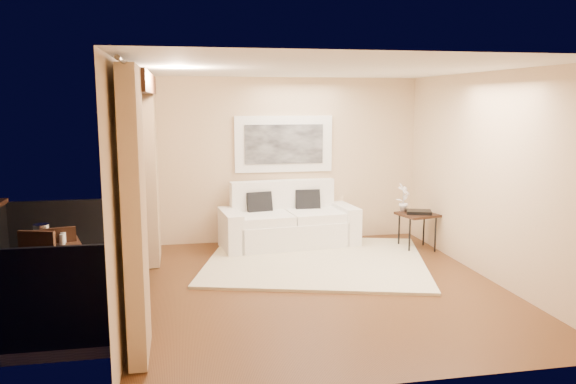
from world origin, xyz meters
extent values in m
plane|color=#5A351A|center=(0.00, 0.00, 0.00)|extent=(5.00, 5.00, 0.00)
plane|color=white|center=(0.00, 0.00, 2.70)|extent=(5.00, 5.00, 0.00)
plane|color=#CEB18A|center=(0.00, 2.50, 1.35)|extent=(4.50, 0.00, 4.50)
plane|color=#CEB18A|center=(0.00, -2.50, 1.35)|extent=(4.50, 0.00, 4.50)
plane|color=#CEB18A|center=(2.25, 0.00, 1.35)|extent=(0.00, 5.00, 5.00)
plane|color=#CEB18A|center=(-2.25, 1.85, 1.35)|extent=(0.00, 2.70, 2.70)
plane|color=#CEB18A|center=(-2.25, -1.85, 1.35)|extent=(0.00, 2.70, 2.70)
plane|color=#CEB18A|center=(-2.25, 0.00, 2.55)|extent=(0.00, 2.40, 2.40)
cube|color=#311A10|center=(-2.13, 0.00, 2.52)|extent=(0.28, 2.40, 0.22)
cube|color=#605B56|center=(-3.15, 0.00, -0.06)|extent=(1.80, 2.60, 0.12)
cube|color=black|center=(-3.15, 1.27, 0.50)|extent=(1.80, 0.06, 1.00)
cube|color=black|center=(-3.15, -1.27, 0.50)|extent=(1.80, 0.06, 1.00)
cube|color=tan|center=(-2.11, 1.55, 1.32)|extent=(0.16, 0.75, 2.62)
cube|color=tan|center=(-2.11, -1.55, 1.32)|extent=(0.16, 0.75, 2.62)
cylinder|color=#4C473F|center=(-2.11, 0.00, 2.63)|extent=(0.04, 4.80, 0.04)
cube|color=white|center=(-0.02, 2.47, 1.62)|extent=(1.62, 0.05, 0.92)
cube|color=black|center=(-0.02, 2.44, 1.62)|extent=(1.30, 0.02, 0.64)
cube|color=beige|center=(0.20, 1.10, 0.02)|extent=(3.71, 3.43, 0.04)
cube|color=white|center=(-0.02, 2.02, 0.21)|extent=(1.82, 1.10, 0.43)
cube|color=white|center=(-0.06, 2.38, 0.61)|extent=(1.75, 0.41, 0.84)
cube|color=white|center=(-0.97, 1.92, 0.32)|extent=(0.34, 0.94, 0.63)
cube|color=white|center=(0.92, 2.12, 0.32)|extent=(0.34, 0.94, 0.63)
cube|color=white|center=(-0.44, 1.94, 0.50)|extent=(0.90, 0.90, 0.14)
cube|color=white|center=(0.40, 2.03, 0.50)|extent=(0.90, 0.90, 0.14)
cube|color=black|center=(-0.47, 2.18, 0.67)|extent=(0.44, 0.26, 0.42)
cube|color=black|center=(0.34, 2.26, 0.67)|extent=(0.41, 0.19, 0.42)
cube|color=#311A10|center=(1.93, 1.49, 0.56)|extent=(0.64, 0.64, 0.04)
cylinder|color=black|center=(1.72, 1.27, 0.27)|extent=(0.03, 0.03, 0.54)
cylinder|color=black|center=(2.14, 1.27, 0.27)|extent=(0.03, 0.03, 0.54)
cylinder|color=black|center=(1.72, 1.70, 0.27)|extent=(0.03, 0.03, 0.54)
cylinder|color=black|center=(2.14, 1.70, 0.27)|extent=(0.03, 0.03, 0.54)
cube|color=black|center=(1.94, 1.47, 0.60)|extent=(0.45, 0.39, 0.05)
imported|color=white|center=(1.76, 1.66, 0.81)|extent=(0.29, 0.28, 0.46)
cube|color=#311A10|center=(-3.17, 0.05, 0.68)|extent=(0.74, 0.74, 0.05)
cylinder|color=#311A10|center=(-3.42, -0.19, 0.33)|extent=(0.04, 0.04, 0.66)
cylinder|color=#311A10|center=(-2.93, -0.19, 0.33)|extent=(0.04, 0.04, 0.66)
cylinder|color=#311A10|center=(-3.42, 0.30, 0.33)|extent=(0.04, 0.04, 0.66)
cylinder|color=#311A10|center=(-2.93, 0.30, 0.33)|extent=(0.04, 0.04, 0.66)
cube|color=#311A10|center=(-3.14, 0.26, 0.41)|extent=(0.45, 0.45, 0.05)
cube|color=#311A10|center=(-3.11, 0.09, 0.63)|extent=(0.38, 0.13, 0.50)
cylinder|color=#311A10|center=(-3.03, 0.44, 0.19)|extent=(0.03, 0.03, 0.39)
cylinder|color=#311A10|center=(-3.33, 0.38, 0.19)|extent=(0.03, 0.03, 0.39)
cylinder|color=#311A10|center=(-2.96, 0.14, 0.19)|extent=(0.03, 0.03, 0.39)
cylinder|color=#311A10|center=(-3.26, 0.08, 0.19)|extent=(0.03, 0.03, 0.39)
cube|color=#311A10|center=(-3.30, -0.49, 0.43)|extent=(0.51, 0.51, 0.05)
cube|color=#311A10|center=(-3.25, -0.31, 0.68)|extent=(0.40, 0.17, 0.53)
cylinder|color=#311A10|center=(-3.51, -0.59, 0.21)|extent=(0.03, 0.03, 0.42)
cylinder|color=#311A10|center=(-3.19, -0.69, 0.21)|extent=(0.03, 0.03, 0.42)
cylinder|color=#311A10|center=(-3.41, -0.28, 0.21)|extent=(0.03, 0.03, 0.42)
cylinder|color=#311A10|center=(-3.10, -0.38, 0.21)|extent=(0.03, 0.03, 0.42)
cylinder|color=silver|center=(-3.31, 0.20, 0.81)|extent=(0.18, 0.18, 0.20)
cylinder|color=red|center=(-3.10, 0.24, 0.74)|extent=(0.06, 0.06, 0.07)
cylinder|color=silver|center=(-3.24, -0.12, 0.80)|extent=(0.04, 0.04, 0.18)
cylinder|color=silver|center=(-3.05, -0.02, 0.77)|extent=(0.06, 0.06, 0.12)
cylinder|color=silver|center=(-3.05, 0.08, 0.77)|extent=(0.06, 0.06, 0.12)
camera|label=1|loc=(-1.69, -6.60, 2.33)|focal=35.00mm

